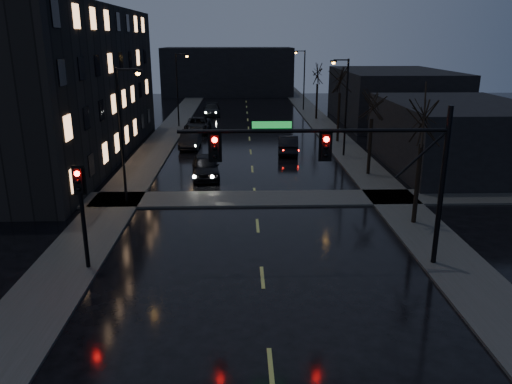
{
  "coord_description": "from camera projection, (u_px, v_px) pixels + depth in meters",
  "views": [
    {
      "loc": [
        -0.84,
        -10.86,
        9.59
      ],
      "look_at": [
        -0.21,
        9.76,
        3.2
      ],
      "focal_mm": 35.0,
      "sensor_mm": 36.0,
      "label": 1
    }
  ],
  "objects": [
    {
      "name": "streetlight_l_near",
      "position": [
        124.0,
        125.0,
        28.78
      ],
      "size": [
        1.53,
        0.28,
        8.0
      ],
      "color": "black",
      "rests_on": "ground"
    },
    {
      "name": "lead_car",
      "position": [
        288.0,
        144.0,
        43.13
      ],
      "size": [
        2.06,
        4.89,
        1.57
      ],
      "primitive_type": "imported",
      "rotation": [
        0.0,
        0.0,
        3.06
      ],
      "color": "black",
      "rests_on": "ground"
    },
    {
      "name": "sidewalk_cross",
      "position": [
        255.0,
        199.0,
        30.88
      ],
      "size": [
        40.0,
        3.0,
        0.12
      ],
      "primitive_type": "cube",
      "color": "#2D2D2B",
      "rests_on": "ground"
    },
    {
      "name": "oncoming_car_d",
      "position": [
        212.0,
        110.0,
        64.16
      ],
      "size": [
        2.23,
        5.2,
        1.49
      ],
      "primitive_type": "imported",
      "rotation": [
        0.0,
        0.0,
        0.03
      ],
      "color": "black",
      "rests_on": "ground"
    },
    {
      "name": "tree_far",
      "position": [
        318.0,
        69.0,
        59.42
      ],
      "size": [
        3.43,
        3.43,
        7.88
      ],
      "color": "black",
      "rests_on": "ground"
    },
    {
      "name": "streetlight_r_far",
      "position": [
        303.0,
        75.0,
        67.41
      ],
      "size": [
        1.53,
        0.28,
        8.0
      ],
      "color": "black",
      "rests_on": "ground"
    },
    {
      "name": "oncoming_car_a",
      "position": [
        205.0,
        166.0,
        35.59
      ],
      "size": [
        2.34,
        4.89,
        1.61
      ],
      "primitive_type": "imported",
      "rotation": [
        0.0,
        0.0,
        0.1
      ],
      "color": "black",
      "rests_on": "ground"
    },
    {
      "name": "sidewalk_left",
      "position": [
        159.0,
        145.0,
        46.38
      ],
      "size": [
        3.0,
        140.0,
        0.12
      ],
      "primitive_type": "cube",
      "color": "#2D2D2B",
      "rests_on": "ground"
    },
    {
      "name": "commercial_right_near",
      "position": [
        457.0,
        136.0,
        37.76
      ],
      "size": [
        10.0,
        14.0,
        5.0
      ],
      "primitive_type": "cube",
      "color": "black",
      "rests_on": "ground"
    },
    {
      "name": "tree_near",
      "position": [
        425.0,
        108.0,
        25.0
      ],
      "size": [
        3.52,
        3.52,
        8.08
      ],
      "color": "black",
      "rests_on": "ground"
    },
    {
      "name": "oncoming_car_b",
      "position": [
        190.0,
        139.0,
        45.29
      ],
      "size": [
        1.74,
        4.79,
        1.57
      ],
      "primitive_type": "imported",
      "rotation": [
        0.0,
        0.0,
        -0.02
      ],
      "color": "black",
      "rests_on": "ground"
    },
    {
      "name": "tree_mid_b",
      "position": [
        341.0,
        72.0,
        45.89
      ],
      "size": [
        3.74,
        3.74,
        8.59
      ],
      "color": "black",
      "rests_on": "ground"
    },
    {
      "name": "streetlight_l_far",
      "position": [
        179.0,
        84.0,
        54.56
      ],
      "size": [
        1.53,
        0.28,
        8.0
      ],
      "color": "black",
      "rests_on": "ground"
    },
    {
      "name": "apartment_block",
      "position": [
        44.0,
        85.0,
        39.62
      ],
      "size": [
        12.0,
        30.0,
        12.0
      ],
      "primitive_type": "cube",
      "color": "black",
      "rests_on": "ground"
    },
    {
      "name": "signal_mast",
      "position": [
        355.0,
        158.0,
        20.49
      ],
      "size": [
        11.11,
        0.41,
        7.0
      ],
      "color": "black",
      "rests_on": "ground"
    },
    {
      "name": "far_block",
      "position": [
        228.0,
        71.0,
        86.43
      ],
      "size": [
        22.0,
        10.0,
        8.0
      ],
      "primitive_type": "cube",
      "color": "black",
      "rests_on": "ground"
    },
    {
      "name": "oncoming_car_c",
      "position": [
        198.0,
        125.0,
        52.83
      ],
      "size": [
        2.59,
        5.55,
        1.54
      ],
      "primitive_type": "imported",
      "rotation": [
        0.0,
        0.0,
        -0.01
      ],
      "color": "black",
      "rests_on": "ground"
    },
    {
      "name": "signal_pole_left",
      "position": [
        81.0,
        203.0,
        20.71
      ],
      "size": [
        0.35,
        0.41,
        4.53
      ],
      "color": "black",
      "rests_on": "ground"
    },
    {
      "name": "sidewalk_right",
      "position": [
        340.0,
        144.0,
        46.88
      ],
      "size": [
        3.0,
        140.0,
        0.12
      ],
      "primitive_type": "cube",
      "color": "#2D2D2B",
      "rests_on": "ground"
    },
    {
      "name": "commercial_right_far",
      "position": [
        392.0,
        96.0,
        58.66
      ],
      "size": [
        12.0,
        18.0,
        6.0
      ],
      "primitive_type": "cube",
      "color": "black",
      "rests_on": "ground"
    },
    {
      "name": "streetlight_r_mid",
      "position": [
        344.0,
        99.0,
        40.68
      ],
      "size": [
        1.53,
        0.28,
        8.0
      ],
      "color": "black",
      "rests_on": "ground"
    },
    {
      "name": "tree_mid_a",
      "position": [
        373.0,
        94.0,
        34.66
      ],
      "size": [
        3.3,
        3.3,
        7.58
      ],
      "color": "black",
      "rests_on": "ground"
    }
  ]
}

